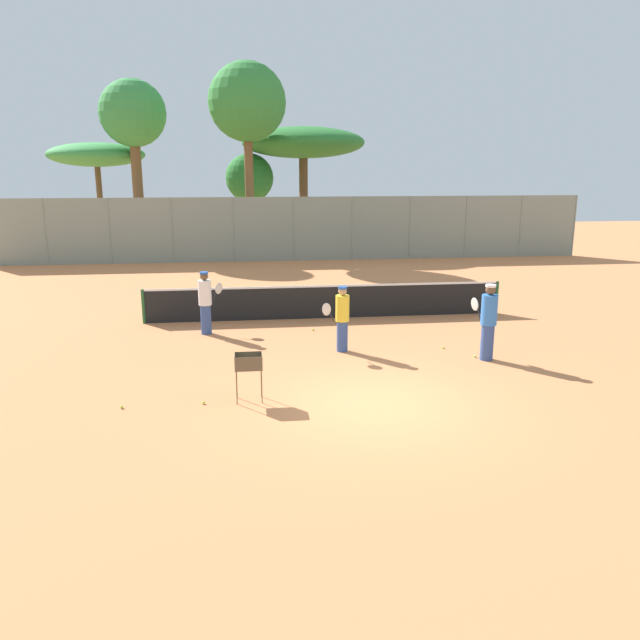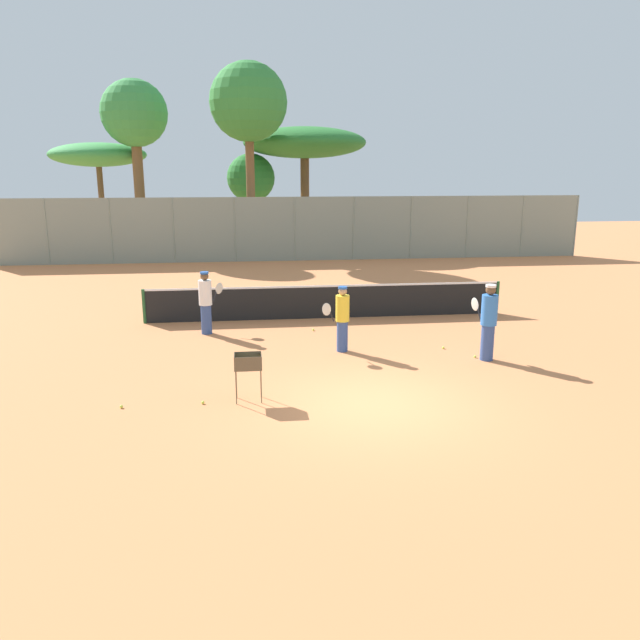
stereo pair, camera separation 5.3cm
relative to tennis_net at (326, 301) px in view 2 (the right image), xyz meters
name	(u,v)px [view 2 (the right image)]	position (x,y,z in m)	size (l,w,h in m)	color
ground_plane	(373,404)	(0.00, -7.48, -0.56)	(80.00, 80.00, 0.00)	#D37F4C
tennis_net	(326,301)	(0.00, 0.00, 0.00)	(11.44, 0.10, 1.07)	#26592D
back_fence	(295,229)	(0.00, 12.56, 1.06)	(30.32, 0.08, 3.23)	gray
tree_0	(134,117)	(-8.17, 16.34, 6.71)	(3.51, 3.51, 9.21)	brown
tree_1	(98,155)	(-10.58, 18.05, 4.74)	(5.31, 5.31, 6.00)	brown
tree_2	(248,104)	(-2.16, 14.44, 7.25)	(3.98, 3.98, 9.90)	brown
tree_3	(251,180)	(-2.09, 18.27, 3.39)	(2.79, 2.79, 5.45)	brown
tree_4	(305,143)	(1.06, 18.18, 5.44)	(7.13, 7.13, 6.94)	brown
player_white_outfit	(206,302)	(-3.69, -1.47, 0.38)	(0.72, 0.73, 1.82)	#334C8C
player_red_cap	(488,321)	(3.42, -4.85, 0.44)	(0.45, 0.93, 1.92)	#334C8C
player_yellow_shirt	(342,318)	(-0.06, -3.68, 0.34)	(0.81, 0.58, 1.73)	#334C8C
ball_cart	(248,365)	(-2.53, -6.97, 0.21)	(0.56, 0.41, 1.00)	brown
tennis_ball_0	(313,330)	(-0.58, -1.52, -0.53)	(0.07, 0.07, 0.07)	#D1E54C
tennis_ball_1	(205,323)	(-3.83, -0.31, -0.53)	(0.07, 0.07, 0.07)	#D1E54C
tennis_ball_2	(443,348)	(2.65, -3.79, -0.53)	(0.07, 0.07, 0.07)	#D1E54C
tennis_ball_3	(475,356)	(3.21, -4.66, -0.53)	(0.07, 0.07, 0.07)	#D1E54C
tennis_ball_4	(121,407)	(-5.08, -7.09, -0.53)	(0.07, 0.07, 0.07)	#D1E54C
tennis_ball_5	(203,402)	(-3.46, -7.05, -0.53)	(0.07, 0.07, 0.07)	#D1E54C
parked_car	(445,238)	(8.98, 15.90, 0.10)	(4.20, 1.70, 1.60)	#3F4C8C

